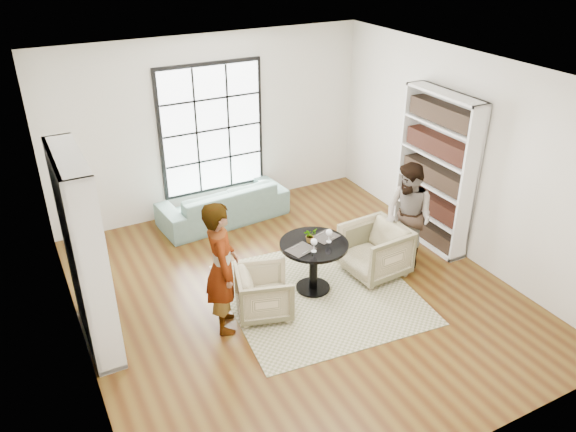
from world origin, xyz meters
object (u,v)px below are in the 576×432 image
armchair_right (375,250)px  flower_centerpiece (310,235)px  wine_glass_left (314,242)px  wine_glass_right (329,233)px  pedestal_table (314,256)px  person_right (408,216)px  sofa (223,203)px  person_left (222,268)px  armchair_left (264,293)px

armchair_right → flower_centerpiece: 1.11m
wine_glass_left → wine_glass_right: bearing=21.7°
pedestal_table → person_right: (1.53, -0.05, 0.26)m
sofa → wine_glass_left: size_ratio=11.26×
wine_glass_right → flower_centerpiece: flower_centerpiece is taller
flower_centerpiece → person_left: bearing=-170.2°
person_left → person_right: (2.90, 0.12, -0.07)m
person_left → flower_centerpiece: size_ratio=8.85×
armchair_left → wine_glass_right: 1.16m
flower_centerpiece → sofa: bearing=97.1°
armchair_right → flower_centerpiece: flower_centerpiece is taller
person_right → wine_glass_right: size_ratio=8.21×
pedestal_table → wine_glass_right: wine_glass_right is taller
sofa → person_right: bearing=121.2°
armchair_left → pedestal_table: bearing=-61.6°
pedestal_table → sofa: bearing=97.5°
sofa → person_left: person_left is taller
armchair_left → flower_centerpiece: bearing=-56.9°
pedestal_table → sofa: (-0.33, 2.48, -0.22)m
wine_glass_left → wine_glass_right: wine_glass_right is taller
armchair_left → person_left: bearing=106.8°
person_left → wine_glass_left: size_ratio=9.05×
wine_glass_left → pedestal_table: bearing=59.1°
pedestal_table → wine_glass_left: size_ratio=4.83×
person_right → flower_centerpiece: (-1.56, 0.12, 0.04)m
armchair_left → armchair_right: armchair_right is taller
person_left → wine_glass_left: person_left is taller
person_left → wine_glass_right: bearing=-70.6°
armchair_right → person_left: bearing=-90.7°
sofa → person_left: (-1.05, -2.65, 0.55)m
person_left → wine_glass_right: size_ratio=8.97×
person_left → wine_glass_right: (1.57, 0.11, 0.01)m
pedestal_table → person_left: (-1.37, -0.17, 0.33)m
wine_glass_right → armchair_right: bearing=0.7°
person_right → flower_centerpiece: bearing=-102.6°
person_right → wine_glass_right: 1.34m
armchair_right → person_left: (-2.35, -0.12, 0.49)m
sofa → person_right: (1.86, -2.53, 0.48)m
person_left → flower_centerpiece: bearing=-64.7°
person_right → person_left: bearing=-96.0°
armchair_left → person_right: person_right is taller
sofa → wine_glass_left: wine_glass_left is taller
armchair_left → person_left: (-0.55, 0.00, 0.55)m
person_left → sofa: bearing=-6.1°
sofa → armchair_left: 2.69m
pedestal_table → armchair_right: size_ratio=1.12×
pedestal_table → flower_centerpiece: size_ratio=4.72×
sofa → armchair_left: size_ratio=3.08×
flower_centerpiece → wine_glass_left: bearing=-108.5°
person_left → armchair_right: bearing=-71.7°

